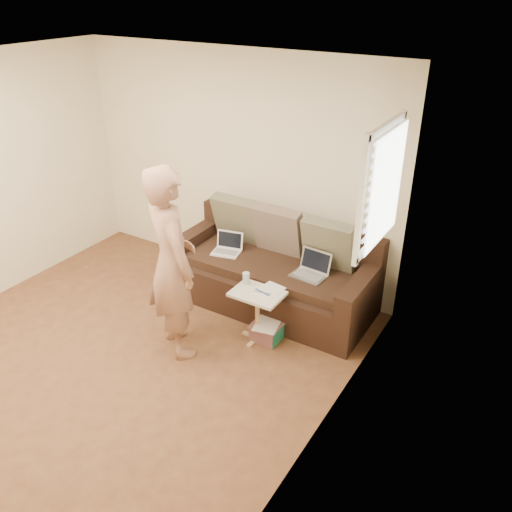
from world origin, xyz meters
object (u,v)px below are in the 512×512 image
(laptop_white, at_px, (226,253))
(side_table, at_px, (257,316))
(person, at_px, (172,263))
(striped_box, at_px, (267,331))
(sofa, at_px, (272,270))
(laptop_silver, at_px, (308,277))
(drinking_glass, at_px, (246,278))

(laptop_white, height_order, side_table, laptop_white)
(laptop_white, xyz_separation_m, side_table, (0.73, -0.54, -0.25))
(side_table, bearing_deg, person, -139.79)
(side_table, relative_size, striped_box, 1.84)
(side_table, bearing_deg, sofa, 107.80)
(sofa, xyz_separation_m, person, (-0.40, -1.13, 0.51))
(laptop_silver, height_order, side_table, laptop_silver)
(person, bearing_deg, side_table, -108.89)
(laptop_white, bearing_deg, laptop_silver, -11.81)
(laptop_silver, distance_m, drinking_glass, 0.66)
(drinking_glass, bearing_deg, striped_box, -7.36)
(laptop_silver, relative_size, side_table, 0.63)
(striped_box, bearing_deg, laptop_silver, 70.86)
(sofa, distance_m, laptop_white, 0.55)
(laptop_white, height_order, person, person)
(side_table, height_order, striped_box, side_table)
(laptop_white, relative_size, side_table, 0.55)
(laptop_silver, xyz_separation_m, laptop_white, (-1.00, -0.02, 0.00))
(sofa, xyz_separation_m, laptop_white, (-0.53, -0.08, 0.10))
(laptop_silver, bearing_deg, striped_box, -104.58)
(person, relative_size, drinking_glass, 15.57)
(laptop_silver, xyz_separation_m, drinking_glass, (-0.45, -0.48, 0.08))
(sofa, bearing_deg, side_table, -72.20)
(person, distance_m, side_table, 1.03)
(side_table, distance_m, drinking_glass, 0.39)
(laptop_silver, height_order, person, person)
(laptop_silver, xyz_separation_m, side_table, (-0.27, -0.56, -0.25))
(laptop_white, distance_m, person, 1.13)
(drinking_glass, bearing_deg, sofa, 92.06)
(side_table, relative_size, drinking_glass, 4.53)
(laptop_white, xyz_separation_m, striped_box, (0.82, -0.49, -0.43))
(sofa, height_order, drinking_glass, sofa)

